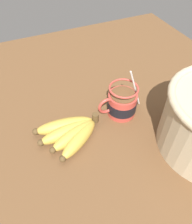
# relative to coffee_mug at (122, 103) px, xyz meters

# --- Properties ---
(table) EXTENTS (1.15, 1.15, 0.03)m
(table) POSITION_rel_coffee_mug_xyz_m (0.05, -0.04, -0.06)
(table) COLOR brown
(table) RESTS_ON ground
(coffee_mug) EXTENTS (0.15, 0.09, 0.16)m
(coffee_mug) POSITION_rel_coffee_mug_xyz_m (0.00, 0.00, 0.00)
(coffee_mug) COLOR #B23D33
(coffee_mug) RESTS_ON table
(banana_bunch) EXTENTS (0.19, 0.15, 0.04)m
(banana_bunch) POSITION_rel_coffee_mug_xyz_m (0.18, 0.03, -0.02)
(banana_bunch) COLOR #4C381E
(banana_bunch) RESTS_ON table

